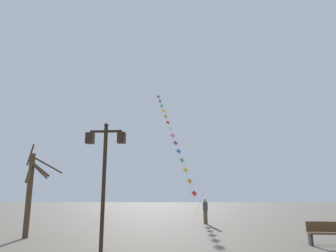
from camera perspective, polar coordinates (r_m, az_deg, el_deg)
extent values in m
plane|color=#756B5B|center=(22.26, 3.76, -17.46)|extent=(160.00, 160.00, 0.00)
cylinder|color=black|center=(11.49, -11.65, -10.90)|extent=(0.14, 0.14, 4.35)
sphere|color=black|center=(11.77, -11.17, 0.13)|extent=(0.16, 0.16, 0.16)
cube|color=black|center=(11.72, -11.21, -0.97)|extent=(1.17, 0.08, 0.08)
cube|color=black|center=(11.84, -14.01, -2.18)|extent=(0.28, 0.28, 0.40)
cube|color=beige|center=(11.84, -14.01, -2.18)|extent=(0.19, 0.19, 0.30)
cube|color=black|center=(11.54, -8.45, -2.15)|extent=(0.28, 0.28, 0.40)
cube|color=beige|center=(11.54, -8.45, -2.15)|extent=(0.19, 0.19, 0.30)
cylinder|color=brown|center=(23.95, 6.61, -16.85)|extent=(0.06, 0.06, 0.18)
cylinder|color=silver|center=(25.03, 5.65, -14.28)|extent=(0.67, 2.30, 1.94)
cylinder|color=silver|center=(26.78, 4.38, -11.02)|extent=(0.38, 1.26, 1.06)
cylinder|color=silver|center=(28.06, 3.59, -8.97)|extent=(0.38, 1.26, 1.06)
cylinder|color=silver|center=(29.38, 2.88, -7.11)|extent=(0.38, 1.26, 1.06)
cylinder|color=silver|center=(30.74, 2.24, -5.40)|extent=(0.38, 1.26, 1.06)
cylinder|color=silver|center=(32.12, 1.66, -3.84)|extent=(0.38, 1.26, 1.06)
cylinder|color=silver|center=(33.53, 1.13, -2.41)|extent=(0.38, 1.26, 1.06)
cylinder|color=silver|center=(34.96, 0.64, -1.10)|extent=(0.38, 1.26, 1.06)
cylinder|color=silver|center=(36.41, 0.19, 0.12)|extent=(0.38, 1.26, 1.06)
cylinder|color=silver|center=(37.87, -0.23, 1.23)|extent=(0.38, 1.26, 1.06)
cylinder|color=silver|center=(39.35, -0.61, 2.27)|extent=(0.38, 1.26, 1.06)
cylinder|color=silver|center=(40.85, -0.97, 3.23)|extent=(0.38, 1.26, 1.06)
cylinder|color=silver|center=(42.35, -1.30, 4.12)|extent=(0.38, 1.26, 1.06)
cylinder|color=silver|center=(43.87, -1.61, 4.95)|extent=(0.38, 1.26, 1.06)
cube|color=red|center=(26.15, 4.80, -12.12)|extent=(0.47, 0.14, 0.49)
cylinder|color=red|center=(26.15, 4.82, -12.94)|extent=(0.03, 0.05, 0.35)
cube|color=orange|center=(27.41, 3.97, -9.97)|extent=(0.43, 0.25, 0.49)
cylinder|color=orange|center=(27.40, 3.99, -10.66)|extent=(0.04, 0.05, 0.26)
cube|color=yellow|center=(28.72, 3.23, -8.02)|extent=(0.48, 0.12, 0.49)
cylinder|color=yellow|center=(28.69, 3.24, -8.73)|extent=(0.02, 0.03, 0.32)
cube|color=green|center=(30.06, 2.56, -6.24)|extent=(0.43, 0.25, 0.49)
cylinder|color=green|center=(30.02, 2.56, -6.87)|extent=(0.03, 0.03, 0.27)
cube|color=blue|center=(31.42, 1.94, -4.60)|extent=(0.49, 0.07, 0.49)
cylinder|color=blue|center=(31.38, 1.95, -5.21)|extent=(0.02, 0.05, 0.28)
cube|color=purple|center=(32.82, 1.39, -3.11)|extent=(0.48, 0.09, 0.49)
cylinder|color=purple|center=(32.77, 1.39, -3.67)|extent=(0.02, 0.03, 0.25)
cube|color=pink|center=(34.24, 0.88, -1.74)|extent=(0.49, 0.08, 0.49)
cylinder|color=pink|center=(34.17, 0.88, -2.34)|extent=(0.02, 0.03, 0.34)
cube|color=white|center=(35.68, 0.41, -0.48)|extent=(0.43, 0.25, 0.49)
cylinder|color=white|center=(35.61, 0.41, -1.00)|extent=(0.02, 0.02, 0.27)
cube|color=red|center=(37.14, -0.03, 0.69)|extent=(0.45, 0.20, 0.49)
cylinder|color=red|center=(37.06, -0.03, 0.15)|extent=(0.03, 0.04, 0.31)
cube|color=orange|center=(38.61, -0.43, 1.76)|extent=(0.45, 0.21, 0.49)
cylinder|color=orange|center=(38.53, -0.43, 1.29)|extent=(0.03, 0.04, 0.26)
cube|color=yellow|center=(40.10, -0.80, 2.76)|extent=(0.49, 0.03, 0.49)
cylinder|color=yellow|center=(40.01, -0.80, 2.29)|extent=(0.02, 0.04, 0.29)
cube|color=green|center=(41.60, -1.14, 3.68)|extent=(0.49, 0.05, 0.49)
cylinder|color=green|center=(41.49, -1.14, 3.17)|extent=(0.02, 0.04, 0.38)
cube|color=blue|center=(43.11, -1.46, 4.54)|extent=(0.46, 0.20, 0.49)
cylinder|color=blue|center=(43.01, -1.46, 4.08)|extent=(0.03, 0.04, 0.32)
cube|color=purple|center=(44.63, -1.76, 5.34)|extent=(0.47, 0.17, 0.49)
cylinder|color=purple|center=(44.52, -1.76, 4.87)|extent=(0.03, 0.05, 0.38)
cube|color=brown|center=(22.89, 6.84, -16.14)|extent=(0.27, 0.34, 0.90)
cube|color=#3F3F47|center=(22.86, 6.79, -14.31)|extent=(0.33, 0.43, 0.60)
sphere|color=tan|center=(22.85, 6.76, -13.26)|extent=(0.22, 0.22, 0.22)
cylinder|color=#3F3F47|center=(23.07, 6.61, -13.88)|extent=(0.19, 0.40, 0.50)
cylinder|color=#4C3826|center=(16.41, -23.97, -11.35)|extent=(0.26, 0.26, 3.88)
cylinder|color=#4C3826|center=(15.87, -23.94, -7.64)|extent=(0.52, 1.22, 1.06)
cylinder|color=#4C3826|center=(15.99, -22.39, -7.52)|extent=(1.11, 0.61, 0.79)
cylinder|color=#4C3826|center=(16.95, -23.75, -4.84)|extent=(0.67, 0.74, 0.98)
cylinder|color=#4C3826|center=(16.52, -22.17, -7.33)|extent=(0.80, 0.61, 0.72)
cylinder|color=#4C3826|center=(16.53, -21.08, -6.64)|extent=(1.29, 0.79, 0.81)
cube|color=brown|center=(14.28, 27.35, -17.03)|extent=(1.62, 0.53, 0.04)
cube|color=brown|center=(14.46, 26.96, -16.03)|extent=(1.60, 0.15, 0.40)
cube|color=#262628|center=(14.09, 24.54, -18.29)|extent=(0.11, 0.38, 0.45)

